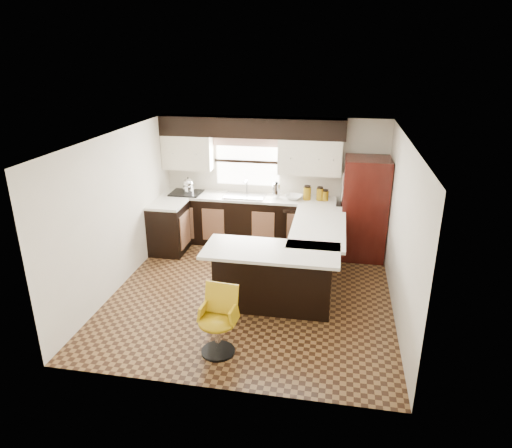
% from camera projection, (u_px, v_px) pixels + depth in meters
% --- Properties ---
extents(floor, '(4.40, 4.40, 0.00)m').
position_uv_depth(floor, '(252.00, 292.00, 7.09)').
color(floor, '#49301A').
rests_on(floor, ground).
extents(ceiling, '(4.40, 4.40, 0.00)m').
position_uv_depth(ceiling, '(252.00, 138.00, 6.23)').
color(ceiling, silver).
rests_on(ceiling, wall_back).
extents(wall_back, '(4.40, 0.00, 4.40)m').
position_uv_depth(wall_back, '(274.00, 180.00, 8.68)').
color(wall_back, beige).
rests_on(wall_back, floor).
extents(wall_front, '(4.40, 0.00, 4.40)m').
position_uv_depth(wall_front, '(211.00, 293.00, 4.64)').
color(wall_front, beige).
rests_on(wall_front, floor).
extents(wall_left, '(0.00, 4.40, 4.40)m').
position_uv_depth(wall_left, '(118.00, 211.00, 7.01)').
color(wall_left, beige).
rests_on(wall_left, floor).
extents(wall_right, '(0.00, 4.40, 4.40)m').
position_uv_depth(wall_right, '(401.00, 229.00, 6.30)').
color(wall_right, beige).
rests_on(wall_right, floor).
extents(base_cab_back, '(3.30, 0.60, 0.90)m').
position_uv_depth(base_cab_back, '(248.00, 221.00, 8.75)').
color(base_cab_back, black).
rests_on(base_cab_back, floor).
extents(base_cab_left, '(0.60, 0.70, 0.90)m').
position_uv_depth(base_cab_left, '(169.00, 229.00, 8.38)').
color(base_cab_left, black).
rests_on(base_cab_left, floor).
extents(counter_back, '(3.30, 0.60, 0.04)m').
position_uv_depth(counter_back, '(248.00, 198.00, 8.58)').
color(counter_back, silver).
rests_on(counter_back, base_cab_back).
extents(counter_left, '(0.60, 0.70, 0.04)m').
position_uv_depth(counter_left, '(167.00, 204.00, 8.21)').
color(counter_left, silver).
rests_on(counter_left, base_cab_left).
extents(soffit, '(3.40, 0.35, 0.36)m').
position_uv_depth(soffit, '(251.00, 127.00, 8.22)').
color(soffit, black).
rests_on(soffit, wall_back).
extents(upper_cab_left, '(0.94, 0.35, 0.64)m').
position_uv_depth(upper_cab_left, '(188.00, 152.00, 8.61)').
color(upper_cab_left, beige).
rests_on(upper_cab_left, wall_back).
extents(upper_cab_right, '(1.14, 0.35, 0.64)m').
position_uv_depth(upper_cab_right, '(310.00, 157.00, 8.22)').
color(upper_cab_right, beige).
rests_on(upper_cab_right, wall_back).
extents(window_pane, '(1.20, 0.02, 0.90)m').
position_uv_depth(window_pane, '(248.00, 161.00, 8.62)').
color(window_pane, white).
rests_on(window_pane, wall_back).
extents(valance, '(1.30, 0.06, 0.18)m').
position_uv_depth(valance, '(247.00, 141.00, 8.45)').
color(valance, '#D19B93').
rests_on(valance, wall_back).
extents(sink, '(0.75, 0.45, 0.03)m').
position_uv_depth(sink, '(245.00, 196.00, 8.56)').
color(sink, '#B2B2B7').
rests_on(sink, counter_back).
extents(dishwasher, '(0.58, 0.03, 0.78)m').
position_uv_depth(dishwasher, '(298.00, 231.00, 8.32)').
color(dishwasher, black).
rests_on(dishwasher, floor).
extents(cooktop, '(0.58, 0.50, 0.02)m').
position_uv_depth(cooktop, '(186.00, 193.00, 8.75)').
color(cooktop, black).
rests_on(cooktop, counter_back).
extents(peninsula_long, '(0.60, 1.95, 0.90)m').
position_uv_depth(peninsula_long, '(314.00, 254.00, 7.35)').
color(peninsula_long, black).
rests_on(peninsula_long, floor).
extents(peninsula_return, '(1.65, 0.60, 0.90)m').
position_uv_depth(peninsula_return, '(273.00, 279.00, 6.54)').
color(peninsula_return, black).
rests_on(peninsula_return, floor).
extents(counter_pen_long, '(0.84, 1.95, 0.04)m').
position_uv_depth(counter_pen_long, '(319.00, 226.00, 7.17)').
color(counter_pen_long, silver).
rests_on(counter_pen_long, peninsula_long).
extents(counter_pen_return, '(1.89, 0.84, 0.04)m').
position_uv_depth(counter_pen_return, '(271.00, 251.00, 6.29)').
color(counter_pen_return, silver).
rests_on(counter_pen_return, peninsula_return).
extents(refrigerator, '(0.77, 0.74, 1.81)m').
position_uv_depth(refrigerator, '(364.00, 209.00, 8.04)').
color(refrigerator, black).
rests_on(refrigerator, floor).
extents(bar_chair, '(0.50, 0.50, 0.86)m').
position_uv_depth(bar_chair, '(217.00, 322.00, 5.52)').
color(bar_chair, '#B28D0D').
rests_on(bar_chair, floor).
extents(kettle, '(0.22, 0.22, 0.30)m').
position_uv_depth(kettle, '(188.00, 185.00, 8.69)').
color(kettle, silver).
rests_on(kettle, cooktop).
extents(percolator, '(0.14, 0.14, 0.28)m').
position_uv_depth(percolator, '(276.00, 191.00, 8.43)').
color(percolator, silver).
rests_on(percolator, counter_back).
extents(mixing_bowl, '(0.37, 0.37, 0.08)m').
position_uv_depth(mixing_bowl, '(294.00, 197.00, 8.41)').
color(mixing_bowl, white).
rests_on(mixing_bowl, counter_back).
extents(canister_large, '(0.14, 0.14, 0.23)m').
position_uv_depth(canister_large, '(307.00, 193.00, 8.36)').
color(canister_large, '#82600B').
rests_on(canister_large, counter_back).
extents(canister_med, '(0.13, 0.13, 0.22)m').
position_uv_depth(canister_med, '(320.00, 194.00, 8.32)').
color(canister_med, '#82600B').
rests_on(canister_med, counter_back).
extents(canister_small, '(0.13, 0.13, 0.18)m').
position_uv_depth(canister_small, '(325.00, 196.00, 8.32)').
color(canister_small, '#82600B').
rests_on(canister_small, counter_back).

